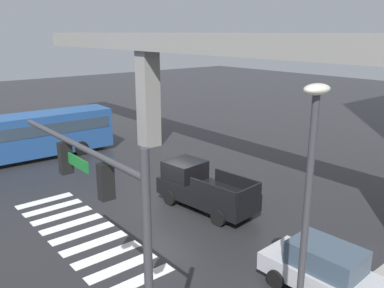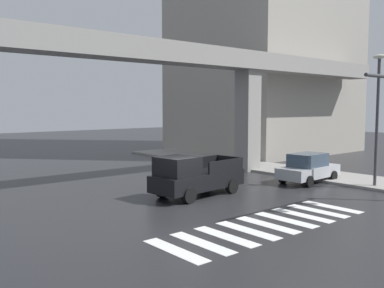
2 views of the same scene
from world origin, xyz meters
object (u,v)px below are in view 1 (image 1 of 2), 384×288
at_px(city_bus, 30,134).
at_px(sedan_silver, 327,271).
at_px(street_lamp_near_corner, 307,206).
at_px(traffic_signal_mast, 106,209).
at_px(pickup_truck, 202,188).

bearing_deg(city_bus, sedan_silver, 6.57).
bearing_deg(city_bus, street_lamp_near_corner, -2.59).
relative_size(sedan_silver, traffic_signal_mast, 0.68).
relative_size(pickup_truck, sedan_silver, 1.20).
distance_m(pickup_truck, street_lamp_near_corner, 10.77).
bearing_deg(city_bus, pickup_truck, 15.94).
xyz_separation_m(traffic_signal_mast, street_lamp_near_corner, (3.02, 3.31, 0.17)).
height_order(pickup_truck, traffic_signal_mast, traffic_signal_mast).
bearing_deg(traffic_signal_mast, street_lamp_near_corner, 47.62).
xyz_separation_m(pickup_truck, traffic_signal_mast, (5.96, -8.06, 3.40)).
xyz_separation_m(city_bus, street_lamp_near_corner, (22.12, -1.00, 2.83)).
bearing_deg(sedan_silver, pickup_truck, 170.01).
distance_m(pickup_truck, sedan_silver, 7.81).
height_order(pickup_truck, city_bus, city_bus).
height_order(city_bus, traffic_signal_mast, traffic_signal_mast).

